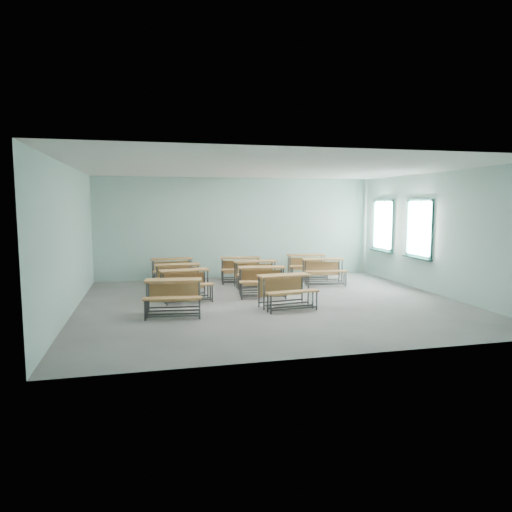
# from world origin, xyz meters

# --- Properties ---
(room) EXTENTS (9.04, 8.04, 3.24)m
(room) POSITION_xyz_m (0.08, 0.03, 1.60)
(room) COLOR gray
(room) RESTS_ON ground
(desk_unit_r0c0) EXTENTS (1.28, 0.93, 0.75)m
(desk_unit_r0c0) POSITION_xyz_m (-2.36, -0.68, 0.51)
(desk_unit_r0c0) COLOR #A9713D
(desk_unit_r0c0) RESTS_ON ground
(desk_unit_r0c1) EXTENTS (1.29, 0.95, 0.75)m
(desk_unit_r0c1) POSITION_xyz_m (0.18, -0.61, 0.51)
(desk_unit_r0c1) COLOR #A9713D
(desk_unit_r0c1) RESTS_ON ground
(desk_unit_r1c0) EXTENTS (1.30, 0.96, 0.75)m
(desk_unit_r1c0) POSITION_xyz_m (-1.99, 0.75, 0.51)
(desk_unit_r1c0) COLOR #A9713D
(desk_unit_r1c0) RESTS_ON ground
(desk_unit_r1c1) EXTENTS (1.30, 0.96, 0.75)m
(desk_unit_r1c1) POSITION_xyz_m (-0.03, 0.82, 0.51)
(desk_unit_r1c1) COLOR #A9713D
(desk_unit_r1c1) RESTS_ON ground
(desk_unit_r2c0) EXTENTS (1.23, 0.84, 0.75)m
(desk_unit_r2c0) POSITION_xyz_m (-2.11, 1.84, 0.51)
(desk_unit_r2c0) COLOR #A9713D
(desk_unit_r2c0) RESTS_ON ground
(desk_unit_r2c1) EXTENTS (1.21, 0.82, 0.75)m
(desk_unit_r2c1) POSITION_xyz_m (0.10, 2.05, 0.51)
(desk_unit_r2c1) COLOR #A9713D
(desk_unit_r2c1) RESTS_ON ground
(desk_unit_r2c2) EXTENTS (1.31, 0.97, 0.75)m
(desk_unit_r2c2) POSITION_xyz_m (2.17, 2.09, 0.51)
(desk_unit_r2c2) COLOR #A9713D
(desk_unit_r2c2) RESTS_ON ground
(desk_unit_r3c0) EXTENTS (1.27, 0.91, 0.75)m
(desk_unit_r3c0) POSITION_xyz_m (-2.17, 3.21, 0.51)
(desk_unit_r3c0) COLOR #A9713D
(desk_unit_r3c0) RESTS_ON ground
(desk_unit_r3c1) EXTENTS (1.29, 0.94, 0.75)m
(desk_unit_r3c1) POSITION_xyz_m (-0.14, 3.02, 0.51)
(desk_unit_r3c1) COLOR #A9713D
(desk_unit_r3c1) RESTS_ON ground
(desk_unit_r3c2) EXTENTS (1.30, 0.96, 0.75)m
(desk_unit_r3c2) POSITION_xyz_m (2.07, 3.25, 0.51)
(desk_unit_r3c2) COLOR #A9713D
(desk_unit_r3c2) RESTS_ON ground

